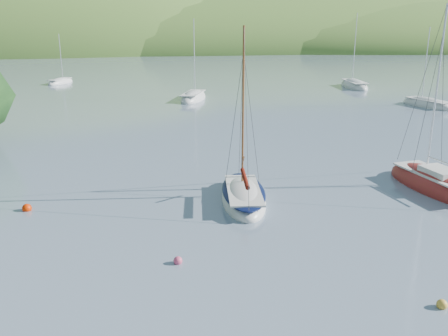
{
  "coord_description": "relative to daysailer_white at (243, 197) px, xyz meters",
  "views": [
    {
      "loc": [
        -4.46,
        -17.97,
        10.1
      ],
      "look_at": [
        -1.13,
        8.0,
        2.1
      ],
      "focal_mm": 40.0,
      "sensor_mm": 36.0,
      "label": 1
    }
  ],
  "objects": [
    {
      "name": "distant_sloop_b",
      "position": [
        23.94,
        44.39,
        -0.04
      ],
      "size": [
        3.07,
        8.12,
        11.47
      ],
      "rotation": [
        0.0,
        0.0,
        -0.03
      ],
      "color": "silver",
      "rests_on": "ground"
    },
    {
      "name": "distant_sloop_a",
      "position": [
        -0.36,
        36.28,
        -0.05
      ],
      "size": [
        4.78,
        7.92,
        10.67
      ],
      "rotation": [
        0.0,
        0.0,
        -0.31
      ],
      "color": "silver",
      "rests_on": "ground"
    },
    {
      "name": "mooring_buoys",
      "position": [
        -5.74,
        -4.52,
        -0.11
      ],
      "size": [
        17.67,
        12.16,
        0.5
      ],
      "color": "gold",
      "rests_on": "ground"
    },
    {
      "name": "distant_sloop_c",
      "position": [
        -19.88,
        54.7,
        -0.08
      ],
      "size": [
        4.2,
        6.03,
        8.15
      ],
      "rotation": [
        0.0,
        0.0,
        -0.43
      ],
      "color": "silver",
      "rests_on": "ground"
    },
    {
      "name": "sloop_red",
      "position": [
        11.93,
        0.43,
        -0.01
      ],
      "size": [
        4.21,
        8.31,
        11.73
      ],
      "rotation": [
        0.0,
        0.0,
        0.2
      ],
      "color": "maroon",
      "rests_on": "ground"
    },
    {
      "name": "distant_sloop_d",
      "position": [
        26.3,
        27.91,
        -0.06
      ],
      "size": [
        4.54,
        7.22,
        9.73
      ],
      "rotation": [
        0.0,
        0.0,
        0.34
      ],
      "color": "silver",
      "rests_on": "ground"
    },
    {
      "name": "ground",
      "position": [
        -0.03,
        -8.32,
        -0.23
      ],
      "size": [
        700.0,
        700.0,
        0.0
      ],
      "primitive_type": "plane",
      "color": "slate",
      "rests_on": "ground"
    },
    {
      "name": "shoreline_hills",
      "position": [
        -9.69,
        164.11,
        -0.23
      ],
      "size": [
        690.0,
        135.0,
        56.0
      ],
      "color": "#44702A",
      "rests_on": "ground"
    },
    {
      "name": "daysailer_white",
      "position": [
        0.0,
        0.0,
        0.0
      ],
      "size": [
        2.98,
        6.89,
        10.33
      ],
      "rotation": [
        0.0,
        0.0,
        -0.08
      ],
      "color": "silver",
      "rests_on": "ground"
    }
  ]
}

